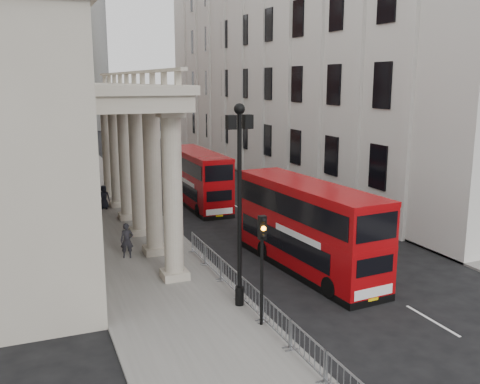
{
  "coord_description": "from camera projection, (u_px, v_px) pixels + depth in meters",
  "views": [
    {
      "loc": [
        -8.38,
        -15.35,
        9.3
      ],
      "look_at": [
        2.32,
        11.18,
        3.31
      ],
      "focal_mm": 40.0,
      "sensor_mm": 36.0,
      "label": 1
    }
  ],
  "objects": [
    {
      "name": "ground",
      "position": [
        297.0,
        348.0,
        18.91
      ],
      "size": [
        260.0,
        260.0,
        0.0
      ],
      "primitive_type": "plane",
      "color": "black",
      "rests_on": "ground"
    },
    {
      "name": "sidewalk_west",
      "position": [
        98.0,
        192.0,
        45.03
      ],
      "size": [
        6.0,
        140.0,
        0.12
      ],
      "primitive_type": "cube",
      "color": "slate",
      "rests_on": "ground"
    },
    {
      "name": "sidewalk_east",
      "position": [
        275.0,
        179.0,
        51.07
      ],
      "size": [
        3.0,
        140.0,
        0.12
      ],
      "primitive_type": "cube",
      "color": "slate",
      "rests_on": "ground"
    },
    {
      "name": "kerb",
      "position": [
        133.0,
        189.0,
        46.1
      ],
      "size": [
        0.2,
        140.0,
        0.14
      ],
      "primitive_type": "cube",
      "color": "slate",
      "rests_on": "ground"
    },
    {
      "name": "west_building_far",
      "position": [
        6.0,
        76.0,
        85.63
      ],
      "size": [
        9.0,
        30.0,
        20.0
      ],
      "primitive_type": "cube",
      "color": "#A89E8D",
      "rests_on": "ground"
    },
    {
      "name": "east_building",
      "position": [
        291.0,
        46.0,
        51.25
      ],
      "size": [
        8.0,
        55.0,
        25.0
      ],
      "primitive_type": "cube",
      "color": "silver",
      "rests_on": "ground"
    },
    {
      "name": "monument_column",
      "position": [
        99.0,
        44.0,
        101.33
      ],
      "size": [
        8.0,
        8.0,
        54.2
      ],
      "color": "#60605E",
      "rests_on": "ground"
    },
    {
      "name": "lamp_post_south",
      "position": [
        239.0,
        193.0,
        21.31
      ],
      "size": [
        1.05,
        0.44,
        8.32
      ],
      "color": "black",
      "rests_on": "sidewalk_west"
    },
    {
      "name": "lamp_post_mid",
      "position": [
        151.0,
        147.0,
        35.83
      ],
      "size": [
        1.05,
        0.44,
        8.32
      ],
      "color": "black",
      "rests_on": "sidewalk_west"
    },
    {
      "name": "lamp_post_north",
      "position": [
        113.0,
        128.0,
        50.36
      ],
      "size": [
        1.05,
        0.44,
        8.32
      ],
      "color": "black",
      "rests_on": "sidewalk_west"
    },
    {
      "name": "traffic_light",
      "position": [
        262.0,
        250.0,
        19.88
      ],
      "size": [
        0.28,
        0.33,
        4.3
      ],
      "color": "black",
      "rests_on": "sidewalk_west"
    },
    {
      "name": "crowd_barriers",
      "position": [
        263.0,
        308.0,
        20.66
      ],
      "size": [
        0.5,
        18.75,
        1.1
      ],
      "color": "gray",
      "rests_on": "sidewalk_west"
    },
    {
      "name": "bus_near",
      "position": [
        307.0,
        225.0,
        26.38
      ],
      "size": [
        3.27,
        10.3,
        4.38
      ],
      "rotation": [
        0.0,
        0.0,
        0.08
      ],
      "color": "#9A070A",
      "rests_on": "ground"
    },
    {
      "name": "bus_far",
      "position": [
        198.0,
        177.0,
        40.16
      ],
      "size": [
        2.34,
        9.53,
        4.11
      ],
      "rotation": [
        0.0,
        0.0,
        -0.0
      ],
      "color": "#8C0609",
      "rests_on": "ground"
    },
    {
      "name": "pedestrian_a",
      "position": [
        127.0,
        241.0,
        28.04
      ],
      "size": [
        0.76,
        0.6,
        1.86
      ],
      "primitive_type": "imported",
      "rotation": [
        0.0,
        0.0,
        -0.25
      ],
      "color": "black",
      "rests_on": "sidewalk_west"
    },
    {
      "name": "pedestrian_b",
      "position": [
        89.0,
        228.0,
        30.46
      ],
      "size": [
        1.0,
        0.85,
        1.81
      ],
      "primitive_type": "imported",
      "rotation": [
        0.0,
        0.0,
        3.34
      ],
      "color": "black",
      "rests_on": "sidewalk_west"
    },
    {
      "name": "pedestrian_c",
      "position": [
        104.0,
        197.0,
        38.78
      ],
      "size": [
        0.96,
        0.74,
        1.73
      ],
      "primitive_type": "imported",
      "rotation": [
        0.0,
        0.0,
        6.04
      ],
      "color": "black",
      "rests_on": "sidewalk_west"
    }
  ]
}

